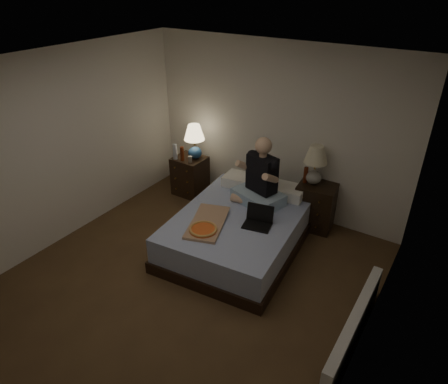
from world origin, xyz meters
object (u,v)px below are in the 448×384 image
Objects in this scene: nightstand_right at (316,206)px; water_bottle at (175,152)px; nightstand_left at (190,176)px; radiator at (354,328)px; beer_bottle_right at (306,175)px; pizza_box at (203,230)px; lamp_left at (195,142)px; lamp_right at (315,165)px; soda_can at (190,159)px; bed at (238,231)px; beer_bottle_left at (182,154)px; laptop at (257,218)px; person at (259,172)px.

nightstand_right is 2.33m from water_bottle.
radiator is (3.21, -1.57, -0.12)m from nightstand_left.
pizza_box is (-0.63, -1.56, -0.25)m from beer_bottle_right.
nightstand_right is 2.10m from lamp_left.
nightstand_right is 2.92× the size of beer_bottle_right.
soda_can is (-1.90, -0.32, -0.27)m from lamp_right.
lamp_right is at bearing 55.28° from bed.
beer_bottle_left is at bearing -171.26° from beer_bottle_right.
laptop is (1.79, -0.79, -0.14)m from beer_bottle_left.
nightstand_left is 0.61m from lamp_left.
person reaches higher than laptop.
bed is 1.23m from nightstand_right.
radiator is (1.46, -0.65, -0.41)m from laptop.
lamp_right is 0.80m from person.
bed is 1.75m from lamp_left.
lamp_right is at bearing 17.85° from beer_bottle_right.
lamp_left reaches higher than laptop.
nightstand_left is at bearing 132.25° from soda_can.
person reaches higher than beer_bottle_right.
water_bottle reaches higher than beer_bottle_left.
beer_bottle_right is at bearing 126.87° from radiator.
bed is 7.89× the size of water_bottle.
soda_can is (0.03, -0.17, -0.23)m from lamp_left.
person is at bearing 145.86° from radiator.
nightstand_left reaches higher than bed.
pizza_box is at bearing -84.50° from person.
nightstand_left is 1.14× the size of lamp_right.
lamp_right reaches higher than lamp_left.
soda_can is 0.43× the size of beer_bottle_left.
nightstand_right is at bearing 10.26° from beer_bottle_right.
laptop is at bearing -23.85° from beer_bottle_left.
nightstand_right reaches higher than radiator.
lamp_right is 2.43× the size of beer_bottle_left.
beer_bottle_left is (0.13, 0.01, -0.01)m from water_bottle.
lamp_left is 1.65× the size of laptop.
lamp_left reaches higher than soda_can.
bed is at bearing -119.19° from lamp_right.
person is 1.11m from pizza_box.
lamp_left is at bearing 110.88° from pizza_box.
lamp_right is at bearing 9.03° from water_bottle.
nightstand_right is 0.72× the size of person.
laptop is 0.68m from pizza_box.
nightstand_right is at bearing 4.35° from lamp_left.
beer_bottle_right is 0.14× the size of radiator.
beer_bottle_left is 3.59m from radiator.
laptop is 1.65m from radiator.
beer_bottle_left is at bearing 144.26° from laptop.
radiator is at bearing -17.00° from person.
nightstand_left is at bearing -151.69° from lamp_left.
pizza_box is (-0.21, -1.00, -0.43)m from person.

